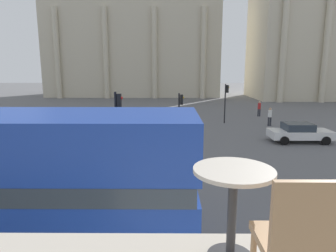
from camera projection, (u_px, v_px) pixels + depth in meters
name	position (u px, v px, depth m)	size (l,w,h in m)	color
cafe_dining_table	(233.00, 194.00, 2.23)	(0.60, 0.60, 0.73)	#2D2D30
cafe_chair_0	(298.00, 241.00, 1.66)	(0.40, 0.40, 0.91)	#A87F56
plaza_building_left	(134.00, 47.00, 55.68)	(31.03, 13.39, 17.94)	beige
plaza_building_right	(327.00, 22.00, 49.08)	(23.89, 13.57, 25.09)	beige
traffic_light_near	(118.00, 121.00, 14.51)	(0.42, 0.24, 4.02)	black
traffic_light_mid	(180.00, 110.00, 21.20)	(0.42, 0.24, 3.38)	black
traffic_light_far	(226.00, 98.00, 27.81)	(0.42, 0.24, 3.66)	black
car_white	(299.00, 132.00, 20.95)	(4.20, 1.93, 1.35)	black
pedestrian_red	(259.00, 108.00, 31.95)	(0.32, 0.32, 1.64)	#282B33
pedestrian_blue	(157.00, 129.00, 20.54)	(0.32, 0.32, 1.72)	#282B33
pedestrian_yellow	(94.00, 118.00, 25.36)	(0.32, 0.32, 1.60)	#282B33
pedestrian_white	(270.00, 115.00, 26.71)	(0.32, 0.32, 1.64)	#282B33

